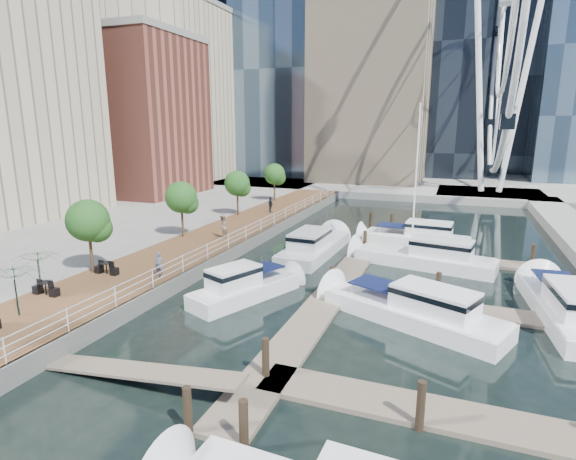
{
  "coord_description": "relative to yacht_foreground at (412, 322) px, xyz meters",
  "views": [
    {
      "loc": [
        9.53,
        -16.8,
        9.85
      ],
      "look_at": [
        -1.03,
        11.19,
        3.0
      ],
      "focal_mm": 28.0,
      "sensor_mm": 36.0,
      "label": 1
    }
  ],
  "objects": [
    {
      "name": "yacht_foreground",
      "position": [
        0.0,
        0.0,
        0.0
      ],
      "size": [
        10.62,
        6.73,
        2.15
      ],
      "primitive_type": null,
      "rotation": [
        0.0,
        0.0,
        1.16
      ],
      "color": "white",
      "rests_on": "ground"
    },
    {
      "name": "pedestrian_near",
      "position": [
        -14.82,
        -1.0,
        1.78
      ],
      "size": [
        0.62,
        0.45,
        1.57
      ],
      "primitive_type": "imported",
      "rotation": [
        0.0,
        0.0,
        0.13
      ],
      "color": "slate",
      "rests_on": "boardwalk"
    },
    {
      "name": "seawall",
      "position": [
        -13.92,
        9.32,
        0.5
      ],
      "size": [
        0.25,
        60.0,
        1.0
      ],
      "primitive_type": "cube",
      "color": "#595954",
      "rests_on": "ground"
    },
    {
      "name": "floating_docks",
      "position": [
        0.05,
        4.3,
        0.49
      ],
      "size": [
        16.0,
        34.0,
        2.6
      ],
      "color": "#6D6051",
      "rests_on": "ground"
    },
    {
      "name": "pedestrian_far",
      "position": [
        -16.69,
        20.82,
        1.88
      ],
      "size": [
        1.04,
        1.03,
        1.76
      ],
      "primitive_type": "imported",
      "rotation": [
        0.0,
        0.0,
        2.37
      ],
      "color": "#2D3239",
      "rests_on": "boardwalk"
    },
    {
      "name": "pier",
      "position": [
        6.08,
        46.32,
        0.5
      ],
      "size": [
        14.0,
        12.0,
        1.0
      ],
      "primitive_type": "cube",
      "color": "gray",
      "rests_on": "ground"
    },
    {
      "name": "railing",
      "position": [
        -14.02,
        9.32,
        1.52
      ],
      "size": [
        0.1,
        60.0,
        1.05
      ],
      "primitive_type": null,
      "color": "white",
      "rests_on": "boardwalk"
    },
    {
      "name": "midrise_condos",
      "position": [
        -41.49,
        21.14,
        13.42
      ],
      "size": [
        19.0,
        67.0,
        28.0
      ],
      "color": "#BCAD8E",
      "rests_on": "ground"
    },
    {
      "name": "boardwalk",
      "position": [
        -16.92,
        9.32,
        0.5
      ],
      "size": [
        6.0,
        60.0,
        1.0
      ],
      "primitive_type": "cube",
      "color": "brown",
      "rests_on": "ground"
    },
    {
      "name": "cafe_tables",
      "position": [
        -18.32,
        -7.68,
        1.37
      ],
      "size": [
        2.5,
        13.7,
        0.74
      ],
      "color": "black",
      "rests_on": "ground"
    },
    {
      "name": "pedestrian_mid",
      "position": [
        -15.95,
        8.96,
        1.98
      ],
      "size": [
        0.79,
        0.99,
        1.96
      ],
      "primitive_type": "imported",
      "rotation": [
        0.0,
        0.0,
        -1.52
      ],
      "color": "gray",
      "rests_on": "boardwalk"
    },
    {
      "name": "moored_yachts",
      "position": [
        -0.91,
        7.0,
        0.0
      ],
      "size": [
        21.47,
        33.72,
        11.5
      ],
      "color": "white",
      "rests_on": "ground"
    },
    {
      "name": "land_far",
      "position": [
        -7.92,
        96.32,
        0.5
      ],
      "size": [
        200.0,
        114.0,
        1.0
      ],
      "primitive_type": "cube",
      "color": "gray",
      "rests_on": "ground"
    },
    {
      "name": "ground",
      "position": [
        -7.92,
        -5.68,
        0.0
      ],
      "size": [
        520.0,
        520.0,
        0.0
      ],
      "primitive_type": "plane",
      "color": "black",
      "rests_on": "ground"
    },
    {
      "name": "street_trees",
      "position": [
        -19.32,
        8.32,
        4.29
      ],
      "size": [
        2.6,
        42.6,
        4.6
      ],
      "color": "#3F2B1C",
      "rests_on": "ground"
    }
  ]
}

